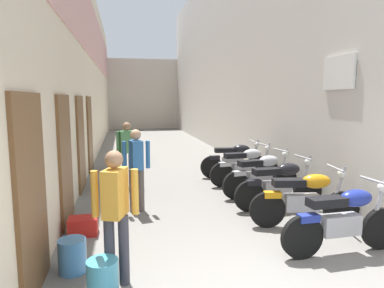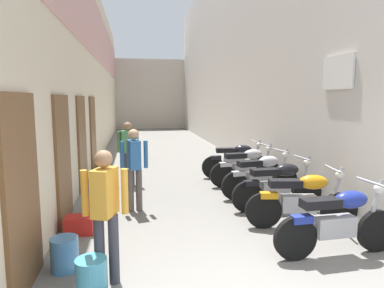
# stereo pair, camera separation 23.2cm
# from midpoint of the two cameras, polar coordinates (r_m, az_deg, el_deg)

# --- Properties ---
(ground_plane) EXTENTS (37.99, 37.99, 0.00)m
(ground_plane) POSITION_cam_midpoint_polar(r_m,az_deg,el_deg) (11.90, -4.88, -2.76)
(ground_plane) COLOR slate
(building_left) EXTENTS (0.45, 21.99, 6.23)m
(building_left) POSITION_cam_midpoint_polar(r_m,az_deg,el_deg) (13.66, -17.27, 11.46)
(building_left) COLOR beige
(building_left) RESTS_ON ground
(building_right) EXTENTS (0.45, 21.99, 7.85)m
(building_right) POSITION_cam_midpoint_polar(r_m,az_deg,el_deg) (14.30, 4.91, 14.77)
(building_right) COLOR beige
(building_right) RESTS_ON ground
(building_far_end) EXTENTS (7.88, 2.00, 4.93)m
(building_far_end) POSITION_cam_midpoint_polar(r_m,az_deg,el_deg) (25.66, -8.56, 8.24)
(building_far_end) COLOR beige
(building_far_end) RESTS_ON ground
(motorcycle_nearest) EXTENTS (1.85, 0.58, 1.04)m
(motorcycle_nearest) POSITION_cam_midpoint_polar(r_m,az_deg,el_deg) (5.16, 22.95, -11.46)
(motorcycle_nearest) COLOR black
(motorcycle_nearest) RESTS_ON ground
(motorcycle_second) EXTENTS (1.84, 0.58, 1.04)m
(motorcycle_second) POSITION_cam_midpoint_polar(r_m,az_deg,el_deg) (5.98, 17.41, -8.59)
(motorcycle_second) COLOR black
(motorcycle_second) RESTS_ON ground
(motorcycle_third) EXTENTS (1.85, 0.58, 1.04)m
(motorcycle_third) POSITION_cam_midpoint_polar(r_m,az_deg,el_deg) (6.79, 13.56, -6.52)
(motorcycle_third) COLOR black
(motorcycle_third) RESTS_ON ground
(motorcycle_fourth) EXTENTS (1.84, 0.58, 1.04)m
(motorcycle_fourth) POSITION_cam_midpoint_polar(r_m,az_deg,el_deg) (7.59, 10.72, -4.96)
(motorcycle_fourth) COLOR black
(motorcycle_fourth) RESTS_ON ground
(motorcycle_fifth) EXTENTS (1.85, 0.58, 1.04)m
(motorcycle_fifth) POSITION_cam_midpoint_polar(r_m,az_deg,el_deg) (8.49, 8.20, -3.56)
(motorcycle_fifth) COLOR black
(motorcycle_fifth) RESTS_ON ground
(motorcycle_sixth) EXTENTS (1.85, 0.58, 1.04)m
(motorcycle_sixth) POSITION_cam_midpoint_polar(r_m,az_deg,el_deg) (9.27, 6.48, -2.59)
(motorcycle_sixth) COLOR black
(motorcycle_sixth) RESTS_ON ground
(pedestrian_by_doorway) EXTENTS (0.52, 0.39, 1.57)m
(pedestrian_by_doorway) POSITION_cam_midpoint_polar(r_m,az_deg,el_deg) (4.00, -14.36, -10.34)
(pedestrian_by_doorway) COLOR #383842
(pedestrian_by_doorway) RESTS_ON ground
(pedestrian_mid_alley) EXTENTS (0.52, 0.37, 1.57)m
(pedestrian_mid_alley) POSITION_cam_midpoint_polar(r_m,az_deg,el_deg) (6.49, -10.34, -3.32)
(pedestrian_mid_alley) COLOR #564C47
(pedestrian_mid_alley) RESTS_ON ground
(pedestrian_further_down) EXTENTS (0.52, 0.27, 1.57)m
(pedestrian_further_down) POSITION_cam_midpoint_polar(r_m,az_deg,el_deg) (8.46, -11.56, -0.82)
(pedestrian_further_down) COLOR #383842
(pedestrian_further_down) RESTS_ON ground
(water_jug_near_door) EXTENTS (0.34, 0.34, 0.42)m
(water_jug_near_door) POSITION_cam_midpoint_polar(r_m,az_deg,el_deg) (4.69, -20.83, -17.11)
(water_jug_near_door) COLOR #4C8CCC
(water_jug_near_door) RESTS_ON ground
(water_jug_beside_first) EXTENTS (0.34, 0.34, 0.42)m
(water_jug_beside_first) POSITION_cam_midpoint_polar(r_m,az_deg,el_deg) (4.07, -16.42, -20.88)
(water_jug_beside_first) COLOR #4299B7
(water_jug_beside_first) RESTS_ON ground
(plastic_crate) EXTENTS (0.44, 0.32, 0.28)m
(plastic_crate) POSITION_cam_midpoint_polar(r_m,az_deg,el_deg) (5.81, -18.91, -12.89)
(plastic_crate) COLOR red
(plastic_crate) RESTS_ON ground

